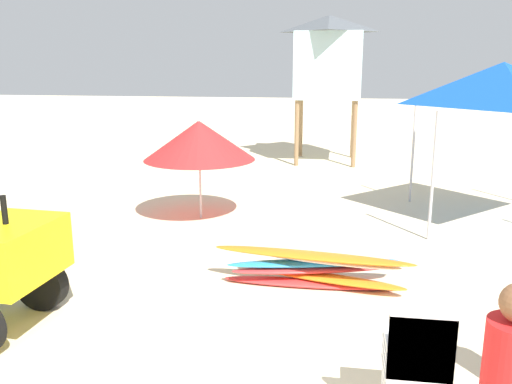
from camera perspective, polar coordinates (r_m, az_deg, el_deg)
stacked_plastic_chairs at (r=4.44m, az=16.76°, el=-16.14°), size 0.48×0.48×1.11m
surfboard_pile at (r=7.01m, az=6.30°, el=-7.94°), size 2.58×0.85×0.48m
popup_canopy at (r=10.27m, az=24.58°, el=10.34°), size 2.51×2.51×2.81m
lifeguard_tower at (r=15.53m, az=7.65°, el=13.97°), size 1.98×1.98×4.06m
beach_umbrella_left at (r=9.75m, az=-6.03°, el=5.47°), size 2.01×2.01×1.80m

